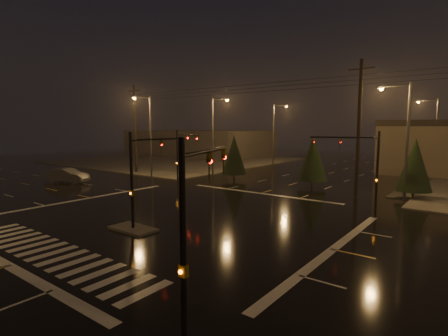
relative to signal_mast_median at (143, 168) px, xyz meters
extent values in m
plane|color=black|center=(0.00, 3.07, -3.75)|extent=(140.00, 140.00, 0.00)
cube|color=#494541|center=(-30.00, 33.07, -3.69)|extent=(36.00, 36.00, 0.12)
cube|color=#494541|center=(0.00, -0.93, -3.68)|extent=(3.00, 1.60, 0.15)
cube|color=beige|center=(0.00, -5.93, -3.75)|extent=(15.00, 2.60, 0.01)
cube|color=beige|center=(0.00, -7.93, -3.75)|extent=(16.00, 0.50, 0.01)
cube|color=beige|center=(0.00, 14.07, -3.75)|extent=(16.00, 0.50, 0.01)
cube|color=#423B3A|center=(-35.00, 45.07, -0.95)|extent=(30.00, 18.00, 5.60)
cylinder|color=black|center=(0.00, -0.93, -0.75)|extent=(0.18, 0.18, 6.00)
cylinder|color=black|center=(0.00, 1.32, 1.75)|extent=(0.12, 4.50, 0.12)
imported|color=#594707|center=(0.00, 3.35, 1.70)|extent=(0.16, 0.20, 1.00)
cube|color=#594707|center=(0.00, -0.93, -1.45)|extent=(0.25, 0.18, 0.35)
cylinder|color=black|center=(10.50, 13.57, -0.75)|extent=(0.18, 0.18, 6.00)
cylinder|color=black|center=(8.15, 12.72, 1.75)|extent=(4.74, 1.82, 0.12)
imported|color=#594707|center=(6.04, 11.95, 1.70)|extent=(0.24, 0.22, 1.00)
cube|color=#594707|center=(10.50, 13.57, -1.45)|extent=(0.25, 0.18, 0.35)
cylinder|color=black|center=(-10.50, 13.57, -0.75)|extent=(0.18, 0.18, 6.00)
cylinder|color=black|center=(-8.15, 12.72, 1.75)|extent=(4.74, 1.82, 0.12)
imported|color=#594707|center=(-6.04, 11.95, 1.70)|extent=(0.24, 0.22, 1.00)
cube|color=#594707|center=(-10.50, 13.57, -1.45)|extent=(0.25, 0.18, 0.35)
cylinder|color=black|center=(10.50, -7.43, -0.75)|extent=(0.18, 0.18, 6.00)
cylinder|color=black|center=(9.82, -5.55, 1.75)|extent=(1.48, 3.80, 0.12)
imported|color=#594707|center=(9.20, -3.86, 1.70)|extent=(0.22, 0.24, 1.00)
cube|color=#594707|center=(10.50, -7.43, -1.45)|extent=(0.25, 0.18, 0.35)
cylinder|color=#38383A|center=(-11.50, 21.07, 1.25)|extent=(0.24, 0.24, 10.00)
cylinder|color=#38383A|center=(-10.30, 21.07, 6.05)|extent=(2.40, 0.14, 0.14)
cube|color=#38383A|center=(-9.20, 21.07, 6.00)|extent=(0.70, 0.30, 0.18)
sphere|color=#FF9C2D|center=(-9.20, 21.07, 5.87)|extent=(0.32, 0.32, 0.32)
cylinder|color=#38383A|center=(-11.50, 37.07, 1.25)|extent=(0.24, 0.24, 10.00)
cylinder|color=#38383A|center=(-10.30, 37.07, 6.05)|extent=(2.40, 0.14, 0.14)
cube|color=#38383A|center=(-9.20, 37.07, 6.00)|extent=(0.70, 0.30, 0.18)
sphere|color=#FF9C2D|center=(-9.20, 37.07, 5.87)|extent=(0.32, 0.32, 0.32)
cylinder|color=#38383A|center=(11.50, 19.07, 1.25)|extent=(0.24, 0.24, 10.00)
cylinder|color=#38383A|center=(10.30, 19.07, 6.05)|extent=(2.40, 0.14, 0.14)
cube|color=#38383A|center=(9.20, 19.07, 6.00)|extent=(0.70, 0.30, 0.18)
sphere|color=#FF9C2D|center=(9.20, 19.07, 5.87)|extent=(0.32, 0.32, 0.32)
cylinder|color=#38383A|center=(11.50, 39.07, 1.25)|extent=(0.24, 0.24, 10.00)
cylinder|color=#38383A|center=(10.30, 39.07, 6.05)|extent=(2.40, 0.14, 0.14)
cube|color=#38383A|center=(9.20, 39.07, 6.00)|extent=(0.70, 0.30, 0.18)
sphere|color=#FF9C2D|center=(9.20, 39.07, 5.87)|extent=(0.32, 0.32, 0.32)
cylinder|color=#38383A|center=(-16.00, 14.57, 1.25)|extent=(0.24, 0.24, 10.00)
cylinder|color=#38383A|center=(-16.00, 13.37, 6.05)|extent=(0.14, 2.40, 0.14)
cube|color=#38383A|center=(-16.00, 12.27, 6.00)|extent=(0.30, 0.70, 0.18)
sphere|color=#FF9C2D|center=(-16.00, 12.27, 5.87)|extent=(0.32, 0.32, 0.32)
cylinder|color=black|center=(-22.00, 17.07, 2.25)|extent=(0.32, 0.32, 12.00)
cube|color=black|center=(-22.00, 17.07, 7.45)|extent=(2.20, 0.12, 0.12)
cylinder|color=black|center=(8.00, 17.07, 2.25)|extent=(0.32, 0.32, 12.00)
cube|color=black|center=(8.00, 17.07, 7.45)|extent=(2.20, 0.12, 0.12)
cylinder|color=black|center=(12.01, 20.16, -3.40)|extent=(0.18, 0.18, 0.70)
cone|color=black|center=(12.01, 20.16, -0.73)|extent=(2.97, 2.97, 4.63)
cylinder|color=black|center=(-7.09, 19.68, -3.40)|extent=(0.18, 0.18, 0.70)
cone|color=black|center=(-7.09, 19.68, -0.73)|extent=(2.97, 2.97, 4.65)
cylinder|color=black|center=(2.47, 20.44, -3.40)|extent=(0.18, 0.18, 0.70)
cone|color=black|center=(2.47, 20.44, -0.67)|extent=(3.05, 3.05, 4.76)
imported|color=#515358|center=(-21.09, 6.50, -2.94)|extent=(5.23, 3.44, 1.63)
camera|label=1|loc=(17.01, -14.16, 2.51)|focal=28.00mm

